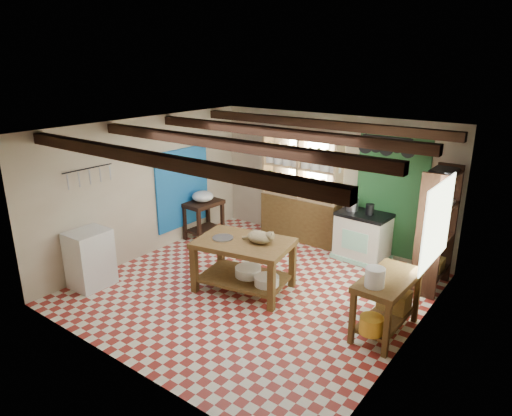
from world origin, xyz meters
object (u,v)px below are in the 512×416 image
Objects in this scene: white_cabinet at (90,259)px; right_counter at (386,305)px; work_table at (244,265)px; prep_table at (204,220)px; cat at (259,237)px; stove at (363,236)px.

right_counter is at bearing 18.40° from white_cabinet.
prep_table is (-2.07, 1.28, -0.03)m from work_table.
work_table is 2.43m from prep_table.
right_counter reaches higher than prep_table.
white_cabinet is at bearing -168.20° from cat.
white_cabinet reaches higher than stove.
right_counter is at bearing -55.57° from stove.
stove is (1.04, 2.24, 0.03)m from work_table.
cat reaches higher than stove.
cat is at bearing -24.00° from prep_table.
right_counter is 2.14m from cat.
white_cabinet is at bearing -87.36° from prep_table.
prep_table is (-3.11, -0.96, -0.06)m from stove.
work_table is at bearing -112.15° from stove.
cat reaches higher than prep_table.
work_table is at bearing -174.15° from right_counter.
cat is (2.31, -1.18, 0.54)m from prep_table.
right_counter is (4.38, -1.10, 0.02)m from prep_table.
white_cabinet reaches higher than right_counter.
prep_table is 2.65m from cat.
stove is 3.26m from prep_table.
right_counter is at bearing -18.79° from cat.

